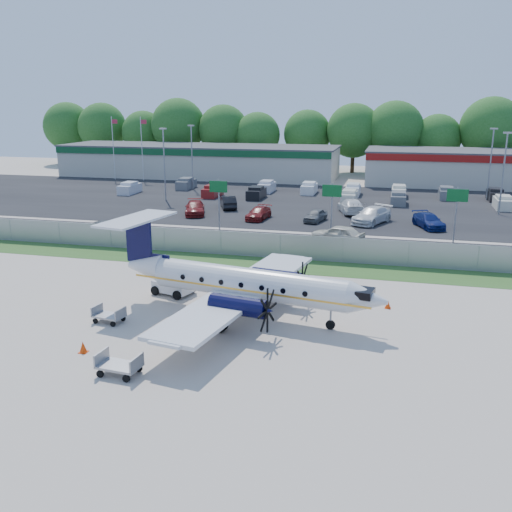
% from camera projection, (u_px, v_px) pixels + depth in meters
% --- Properties ---
extents(ground, '(170.00, 170.00, 0.00)m').
position_uv_depth(ground, '(231.00, 321.00, 32.94)').
color(ground, '#B8AA9C').
rests_on(ground, ground).
extents(grass_verge, '(170.00, 4.00, 0.02)m').
position_uv_depth(grass_verge, '(275.00, 265.00, 44.17)').
color(grass_verge, '#2D561E').
rests_on(grass_verge, ground).
extents(access_road, '(170.00, 8.00, 0.02)m').
position_uv_depth(access_road, '(292.00, 244.00, 50.72)').
color(access_road, black).
rests_on(access_road, ground).
extents(parking_lot, '(170.00, 32.00, 0.02)m').
position_uv_depth(parking_lot, '(323.00, 204.00, 70.38)').
color(parking_lot, black).
rests_on(parking_lot, ground).
extents(perimeter_fence, '(120.00, 0.06, 1.99)m').
position_uv_depth(perimeter_fence, '(280.00, 246.00, 45.78)').
color(perimeter_fence, gray).
rests_on(perimeter_fence, ground).
extents(building_west, '(46.40, 12.40, 5.24)m').
position_uv_depth(building_west, '(199.00, 161.00, 95.91)').
color(building_west, beige).
rests_on(building_west, ground).
extents(sign_left, '(1.80, 0.26, 5.00)m').
position_uv_depth(sign_left, '(219.00, 194.00, 55.32)').
color(sign_left, gray).
rests_on(sign_left, ground).
extents(sign_mid, '(1.80, 0.26, 5.00)m').
position_uv_depth(sign_mid, '(332.00, 198.00, 52.73)').
color(sign_mid, gray).
rests_on(sign_mid, ground).
extents(sign_right, '(1.80, 0.26, 5.00)m').
position_uv_depth(sign_right, '(457.00, 203.00, 50.14)').
color(sign_right, gray).
rests_on(sign_right, ground).
extents(flagpole_west, '(1.06, 0.12, 10.00)m').
position_uv_depth(flagpole_west, '(113.00, 144.00, 91.40)').
color(flagpole_west, silver).
rests_on(flagpole_west, ground).
extents(flagpole_east, '(1.06, 0.12, 10.00)m').
position_uv_depth(flagpole_east, '(142.00, 145.00, 90.22)').
color(flagpole_east, silver).
rests_on(flagpole_east, ground).
extents(light_pole_nw, '(0.90, 0.35, 9.09)m').
position_uv_depth(light_pole_nw, '(164.00, 159.00, 71.85)').
color(light_pole_nw, gray).
rests_on(light_pole_nw, ground).
extents(light_pole_ne, '(0.90, 0.35, 9.09)m').
position_uv_depth(light_pole_ne, '(504.00, 168.00, 62.44)').
color(light_pole_ne, gray).
rests_on(light_pole_ne, ground).
extents(light_pole_sw, '(0.90, 0.35, 9.09)m').
position_uv_depth(light_pole_sw, '(192.00, 153.00, 81.21)').
color(light_pole_sw, gray).
rests_on(light_pole_sw, ground).
extents(light_pole_se, '(0.90, 0.35, 9.09)m').
position_uv_depth(light_pole_se, '(491.00, 159.00, 71.80)').
color(light_pole_se, gray).
rests_on(light_pole_se, ground).
extents(tree_line, '(112.00, 6.00, 14.00)m').
position_uv_depth(tree_line, '(348.00, 172.00, 102.21)').
color(tree_line, '#215719').
rests_on(tree_line, ground).
extents(aircraft, '(17.25, 16.92, 5.27)m').
position_uv_depth(aircraft, '(244.00, 283.00, 33.24)').
color(aircraft, silver).
rests_on(aircraft, ground).
extents(pushback_tug, '(2.83, 2.39, 1.36)m').
position_uv_depth(pushback_tug, '(175.00, 285.00, 37.31)').
color(pushback_tug, silver).
rests_on(pushback_tug, ground).
extents(baggage_cart_near, '(2.08, 1.36, 1.04)m').
position_uv_depth(baggage_cart_near, '(119.00, 365.00, 26.31)').
color(baggage_cart_near, gray).
rests_on(baggage_cart_near, ground).
extents(baggage_cart_far, '(1.88, 1.30, 0.92)m').
position_uv_depth(baggage_cart_far, '(109.00, 315.00, 32.60)').
color(baggage_cart_far, gray).
rests_on(baggage_cart_far, ground).
extents(cone_nose, '(0.37, 0.37, 0.53)m').
position_uv_depth(cone_nose, '(388.00, 304.00, 34.87)').
color(cone_nose, red).
rests_on(cone_nose, ground).
extents(cone_port_wing, '(0.42, 0.42, 0.59)m').
position_uv_depth(cone_port_wing, '(83.00, 347.00, 28.70)').
color(cone_port_wing, red).
rests_on(cone_port_wing, ground).
extents(cone_starboard_wing, '(0.43, 0.43, 0.61)m').
position_uv_depth(cone_starboard_wing, '(304.00, 297.00, 36.00)').
color(cone_starboard_wing, red).
rests_on(cone_starboard_wing, ground).
extents(road_car_west, '(5.68, 2.85, 1.54)m').
position_uv_depth(road_car_west, '(111.00, 237.00, 53.15)').
color(road_car_west, '#595B5E').
rests_on(road_car_west, ground).
extents(road_car_mid, '(5.24, 3.33, 1.66)m').
position_uv_depth(road_car_mid, '(337.00, 243.00, 50.92)').
color(road_car_mid, beige).
rests_on(road_car_mid, ground).
extents(parked_car_a, '(3.66, 5.59, 1.51)m').
position_uv_depth(parked_car_a, '(195.00, 215.00, 63.88)').
color(parked_car_a, maroon).
rests_on(parked_car_a, ground).
extents(parked_car_b, '(2.28, 4.70, 1.32)m').
position_uv_depth(parked_car_b, '(259.00, 219.00, 61.34)').
color(parked_car_b, maroon).
rests_on(parked_car_b, ground).
extents(parked_car_c, '(2.40, 4.10, 1.31)m').
position_uv_depth(parked_car_c, '(315.00, 222.00, 60.18)').
color(parked_car_c, '#595B5E').
rests_on(parked_car_c, ground).
extents(parked_car_d, '(4.49, 6.26, 1.68)m').
position_uv_depth(parked_car_d, '(371.00, 223.00, 59.33)').
color(parked_car_d, silver).
rests_on(parked_car_d, ground).
extents(parked_car_e, '(3.63, 5.32, 1.43)m').
position_uv_depth(parked_car_e, '(428.00, 228.00, 57.22)').
color(parked_car_e, navy).
rests_on(parked_car_e, ground).
extents(parked_car_f, '(3.25, 4.83, 1.51)m').
position_uv_depth(parked_car_f, '(228.00, 208.00, 67.65)').
color(parked_car_f, black).
rests_on(parked_car_f, ground).
extents(parked_car_g, '(3.81, 6.14, 1.66)m').
position_uv_depth(parked_car_g, '(351.00, 213.00, 64.64)').
color(parked_car_g, silver).
rests_on(parked_car_g, ground).
extents(far_parking_rows, '(56.00, 10.00, 1.60)m').
position_uv_depth(far_parking_rows, '(328.00, 198.00, 75.06)').
color(far_parking_rows, gray).
rests_on(far_parking_rows, ground).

